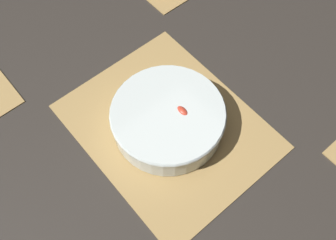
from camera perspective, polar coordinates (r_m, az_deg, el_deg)
The scene contains 3 objects.
ground_plane at distance 0.93m, azimuth 0.00°, elevation -0.97°, with size 6.00×6.00×0.00m, color #2D2823.
bamboo_mat_center at distance 0.92m, azimuth 0.00°, elevation -0.88°, with size 0.46×0.37×0.01m.
fruit_salad_bowl at distance 0.89m, azimuth 0.05°, elevation 0.31°, with size 0.26×0.26×0.07m.
Camera 1 is at (0.34, -0.29, 0.81)m, focal length 42.00 mm.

